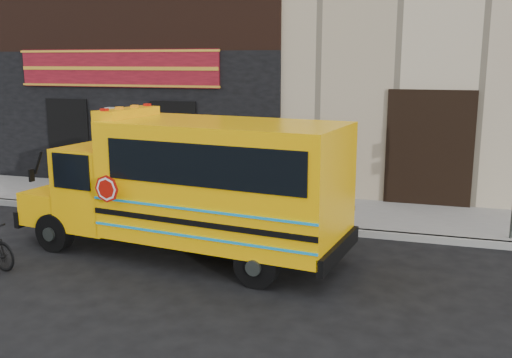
{
  "coord_description": "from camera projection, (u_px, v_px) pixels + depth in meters",
  "views": [
    {
      "loc": [
        3.99,
        -9.85,
        3.86
      ],
      "look_at": [
        0.4,
        1.85,
        1.32
      ],
      "focal_mm": 40.0,
      "sensor_mm": 36.0,
      "label": 1
    }
  ],
  "objects": [
    {
      "name": "sidewalk",
      "position": [
        266.0,
        208.0,
        14.97
      ],
      "size": [
        40.0,
        3.0,
        0.15
      ],
      "primitive_type": "cube",
      "color": "slate",
      "rests_on": "ground"
    },
    {
      "name": "school_bus",
      "position": [
        196.0,
        183.0,
        11.21
      ],
      "size": [
        7.12,
        3.03,
        2.92
      ],
      "color": "black",
      "rests_on": "ground"
    },
    {
      "name": "ground",
      "position": [
        209.0,
        262.0,
        11.15
      ],
      "size": [
        120.0,
        120.0,
        0.0
      ],
      "primitive_type": "plane",
      "color": "black",
      "rests_on": "ground"
    },
    {
      "name": "curb",
      "position": [
        249.0,
        223.0,
        13.57
      ],
      "size": [
        40.0,
        0.2,
        0.15
      ],
      "primitive_type": "cube",
      "color": "gray",
      "rests_on": "ground"
    }
  ]
}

